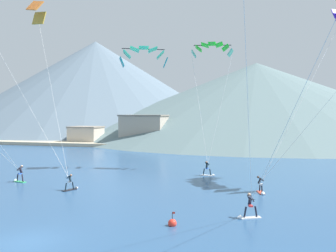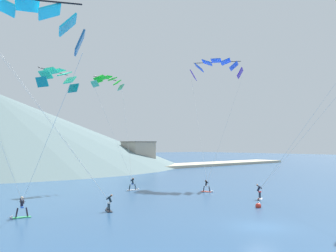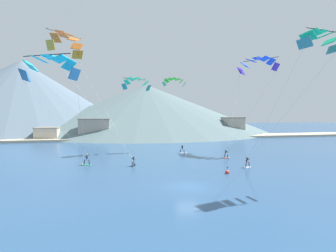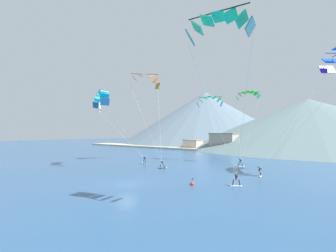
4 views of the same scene
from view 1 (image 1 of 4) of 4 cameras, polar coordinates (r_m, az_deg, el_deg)
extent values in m
plane|color=navy|center=(23.13, -20.72, -16.22)|extent=(400.00, 400.00, 0.00)
cube|color=#33B266|center=(41.98, -21.62, -7.90)|extent=(1.51, 0.82, 0.07)
cylinder|color=#231E28|center=(41.60, -21.29, -7.40)|extent=(0.28, 0.19, 0.77)
cylinder|color=#231E28|center=(42.22, -21.95, -7.27)|extent=(0.28, 0.19, 0.77)
cube|color=blue|center=(41.84, -21.63, -6.77)|extent=(0.32, 0.38, 0.12)
cylinder|color=#231E28|center=(41.85, -21.53, -6.29)|extent=(0.34, 0.48, 0.66)
cylinder|color=#231E28|center=(41.67, -21.54, -6.07)|extent=(0.23, 0.56, 0.42)
cylinder|color=#231E28|center=(41.86, -21.75, -6.03)|extent=(0.23, 0.56, 0.42)
cylinder|color=black|center=(41.66, -21.84, -6.12)|extent=(0.51, 0.17, 0.03)
sphere|color=beige|center=(41.89, -21.38, -5.72)|extent=(0.23, 0.23, 0.23)
cone|color=white|center=(42.65, -22.33, -7.66)|extent=(0.39, 0.43, 0.36)
cube|color=#E54C33|center=(34.97, 13.96, -9.81)|extent=(0.80, 1.50, 0.07)
cylinder|color=black|center=(35.27, 13.81, -9.09)|extent=(0.17, 0.25, 0.68)
cylinder|color=black|center=(34.52, 14.12, -9.34)|extent=(0.17, 0.25, 0.68)
cube|color=white|center=(34.83, 13.97, -8.61)|extent=(0.33, 0.28, 0.12)
cylinder|color=black|center=(34.75, 13.81, -8.12)|extent=(0.45, 0.30, 0.58)
cylinder|color=black|center=(34.85, 13.93, -7.82)|extent=(0.49, 0.20, 0.37)
cylinder|color=black|center=(34.64, 14.01, -7.88)|extent=(0.49, 0.20, 0.37)
cylinder|color=black|center=(34.79, 14.26, -7.88)|extent=(0.16, 0.51, 0.03)
sphere|color=brown|center=(34.65, 13.55, -7.57)|extent=(0.21, 0.21, 0.21)
cone|color=white|center=(34.13, 14.31, -10.00)|extent=(0.43, 0.38, 0.36)
cube|color=black|center=(36.25, -14.78, -9.40)|extent=(0.98, 1.50, 0.07)
cylinder|color=#14232D|center=(35.95, -15.30, -8.90)|extent=(0.19, 0.25, 0.67)
cylinder|color=#14232D|center=(36.41, -14.28, -8.75)|extent=(0.19, 0.25, 0.67)
cube|color=white|center=(36.11, -14.79, -8.25)|extent=(0.34, 0.31, 0.12)
cylinder|color=#14232D|center=(35.98, -14.71, -7.78)|extent=(0.44, 0.34, 0.57)
cylinder|color=#14232D|center=(35.97, -14.95, -7.53)|extent=(0.47, 0.26, 0.37)
cylinder|color=#14232D|center=(36.10, -14.66, -7.49)|extent=(0.47, 0.26, 0.37)
cylinder|color=black|center=(36.18, -14.97, -7.51)|extent=(0.24, 0.49, 0.03)
sphere|color=#9E7051|center=(35.81, -14.57, -7.26)|extent=(0.21, 0.21, 0.21)
cone|color=white|center=(36.75, -13.68, -9.12)|extent=(0.45, 0.42, 0.36)
cube|color=white|center=(43.12, 5.97, -7.49)|extent=(1.50, 0.78, 0.07)
cylinder|color=#14232D|center=(43.21, 5.48, -6.93)|extent=(0.27, 0.18, 0.74)
cylinder|color=#14232D|center=(42.90, 6.46, -7.00)|extent=(0.27, 0.18, 0.74)
cube|color=blue|center=(42.99, 5.97, -6.44)|extent=(0.31, 0.36, 0.12)
cylinder|color=#14232D|center=(42.88, 5.94, -6.00)|extent=(0.30, 0.40, 0.63)
cylinder|color=#14232D|center=(43.00, 5.85, -5.74)|extent=(0.21, 0.54, 0.41)
cylinder|color=#14232D|center=(42.90, 6.14, -5.76)|extent=(0.21, 0.54, 0.41)
cylinder|color=black|center=(43.12, 6.09, -5.76)|extent=(0.51, 0.16, 0.03)
sphere|color=#9E7051|center=(42.74, 5.89, -5.49)|extent=(0.23, 0.23, 0.23)
cone|color=white|center=(42.77, 7.05, -7.49)|extent=(0.38, 0.42, 0.36)
cube|color=white|center=(26.83, 12.46, -13.48)|extent=(1.48, 1.04, 0.07)
cylinder|color=black|center=(26.88, 13.26, -12.57)|extent=(0.28, 0.22, 0.74)
cylinder|color=black|center=(26.57, 11.67, -12.73)|extent=(0.28, 0.22, 0.74)
cube|color=red|center=(26.62, 12.48, -11.80)|extent=(0.35, 0.39, 0.12)
cylinder|color=black|center=(26.63, 12.39, -11.05)|extent=(0.39, 0.49, 0.63)
cylinder|color=black|center=(26.55, 12.73, -10.70)|extent=(0.32, 0.52, 0.41)
cylinder|color=black|center=(26.46, 12.24, -10.74)|extent=(0.32, 0.52, 0.41)
cylinder|color=black|center=(26.35, 12.65, -10.86)|extent=(0.48, 0.26, 0.03)
sphere|color=tan|center=(26.69, 12.26, -10.17)|extent=(0.23, 0.23, 0.23)
cone|color=white|center=(26.48, 10.70, -13.53)|extent=(0.43, 0.46, 0.36)
cylinder|color=silver|center=(39.67, 20.16, 4.65)|extent=(7.88, 10.46, 15.71)
cylinder|color=silver|center=(36.57, 24.29, 4.82)|extent=(12.54, 3.63, 15.71)
cube|color=orange|center=(48.67, -19.63, 16.90)|extent=(2.24, 1.49, 1.59)
cube|color=gold|center=(48.98, -19.05, 15.28)|extent=(2.01, 0.91, 1.66)
cylinder|color=silver|center=(40.28, -21.62, 5.19)|extent=(12.23, 2.86, 16.55)
cylinder|color=silver|center=(41.83, -17.28, 5.12)|extent=(8.87, 8.92, 16.55)
cube|color=#4AC298|center=(48.90, 3.95, 10.90)|extent=(0.85, 1.21, 0.97)
cube|color=#16E226|center=(49.04, 4.69, 11.66)|extent=(1.01, 1.23, 0.84)
cube|color=#16E226|center=(49.09, 5.66, 12.15)|extent=(1.07, 1.24, 0.61)
cube|color=#16E226|center=(49.06, 6.73, 12.33)|extent=(1.02, 1.24, 0.32)
cube|color=#16E226|center=(48.94, 7.80, 12.18)|extent=(0.94, 1.24, 0.61)
cube|color=#16E226|center=(48.74, 8.76, 11.70)|extent=(0.87, 1.23, 0.84)
cube|color=#4AC298|center=(48.50, 9.48, 10.95)|extent=(0.71, 1.22, 0.97)
cylinder|color=black|center=(49.56, 6.79, 12.12)|extent=(4.71, 1.19, 0.10)
cylinder|color=silver|center=(45.49, 4.81, 2.84)|extent=(2.94, 5.18, 12.98)
cylinder|color=silver|center=(45.26, 8.00, 2.83)|extent=(2.18, 5.48, 12.98)
cylinder|color=silver|center=(20.97, 19.59, 4.60)|extent=(5.40, 9.60, 13.71)
cylinder|color=silver|center=(20.23, 12.02, 4.77)|extent=(0.09, 11.01, 13.71)
cube|color=teal|center=(48.78, -7.06, 9.64)|extent=(1.21, 1.66, 1.24)
cube|color=#31E7AA|center=(48.99, -6.28, 10.79)|extent=(1.54, 1.81, 1.04)
cube|color=#31E7AA|center=(49.15, -5.11, 11.55)|extent=(1.73, 1.91, 0.69)
cube|color=#31E7AA|center=(49.24, -3.73, 11.81)|extent=(1.74, 1.94, 0.23)
cube|color=#31E7AA|center=(49.26, -2.34, 11.54)|extent=(1.65, 1.92, 0.69)
cube|color=#31E7AA|center=(49.19, -1.17, 10.77)|extent=(1.40, 1.85, 1.04)
cube|color=teal|center=(49.04, -0.39, 9.62)|extent=(1.02, 1.72, 1.24)
cylinder|color=black|center=(49.94, -3.77, 11.62)|extent=(5.14, 2.52, 0.10)
sphere|color=red|center=(24.57, 0.66, -14.61)|extent=(0.56, 0.56, 0.56)
cylinder|color=black|center=(24.43, 0.66, -13.49)|extent=(0.04, 0.04, 0.44)
cube|color=red|center=(24.36, 0.87, -13.09)|extent=(0.18, 0.01, 0.12)
cube|color=#BCAD8E|center=(76.70, 5.35, -3.04)|extent=(180.00, 10.00, 0.70)
cube|color=#A89E8E|center=(80.78, -3.66, -0.75)|extent=(9.14, 6.78, 6.38)
cube|color=slate|center=(80.68, -3.67, 1.62)|extent=(9.51, 7.05, 0.30)
cube|color=#B7AD9E|center=(79.19, 20.55, -1.67)|extent=(7.82, 5.78, 4.36)
cube|color=gray|center=(79.08, 20.57, 0.01)|extent=(8.13, 6.01, 0.30)
cube|color=beige|center=(80.26, 8.18, -1.73)|extent=(6.12, 5.68, 3.75)
cube|color=gray|center=(80.15, 8.18, -0.29)|extent=(6.37, 5.91, 0.30)
cube|color=beige|center=(86.61, -12.39, -1.48)|extent=(6.54, 5.53, 3.74)
cube|color=gray|center=(86.51, -12.40, -0.14)|extent=(6.80, 5.75, 0.30)
cone|color=slate|center=(140.65, -10.95, 5.88)|extent=(107.72, 107.72, 33.12)
cone|color=slate|center=(117.07, 13.29, 3.95)|extent=(112.70, 112.70, 22.18)
camera|label=2|loc=(36.91, -72.47, -1.08)|focal=40.00mm
camera|label=3|loc=(23.27, -99.03, 1.38)|focal=28.00mm
camera|label=4|loc=(10.37, 117.46, -3.10)|focal=24.00mm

